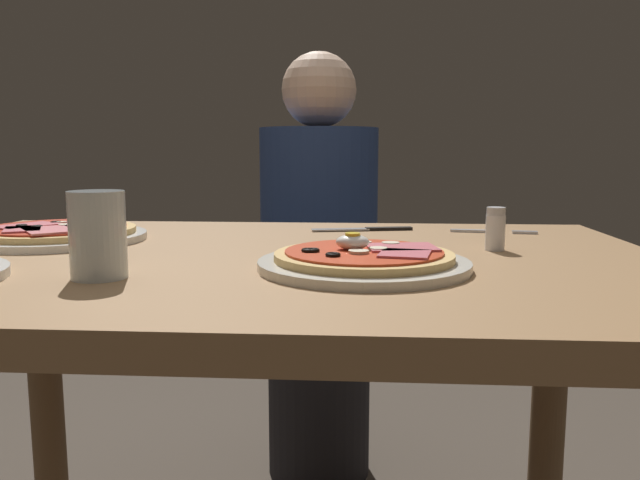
% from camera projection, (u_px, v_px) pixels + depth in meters
% --- Properties ---
extents(dining_table, '(1.19, 0.82, 0.77)m').
position_uv_depth(dining_table, '(262.00, 334.00, 0.96)').
color(dining_table, '#9E754C').
rests_on(dining_table, ground).
extents(pizza_foreground, '(0.28, 0.28, 0.05)m').
position_uv_depth(pizza_foreground, '(364.00, 260.00, 0.82)').
color(pizza_foreground, silver).
rests_on(pizza_foreground, dining_table).
extents(pizza_across_left, '(0.30, 0.30, 0.03)m').
position_uv_depth(pizza_across_left, '(56.00, 234.00, 1.08)').
color(pizza_across_left, white).
rests_on(pizza_across_left, dining_table).
extents(water_glass_near, '(0.07, 0.07, 0.11)m').
position_uv_depth(water_glass_near, '(98.00, 241.00, 0.76)').
color(water_glass_near, silver).
rests_on(water_glass_near, dining_table).
extents(fork, '(0.16, 0.04, 0.00)m').
position_uv_depth(fork, '(486.00, 231.00, 1.18)').
color(fork, silver).
rests_on(fork, dining_table).
extents(knife, '(0.19, 0.06, 0.01)m').
position_uv_depth(knife, '(369.00, 229.00, 1.21)').
color(knife, silver).
rests_on(knife, dining_table).
extents(salt_shaker, '(0.03, 0.03, 0.07)m').
position_uv_depth(salt_shaker, '(495.00, 229.00, 0.97)').
color(salt_shaker, white).
rests_on(salt_shaker, dining_table).
extents(diner_person, '(0.32, 0.32, 1.18)m').
position_uv_depth(diner_person, '(319.00, 281.00, 1.75)').
color(diner_person, black).
rests_on(diner_person, ground).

